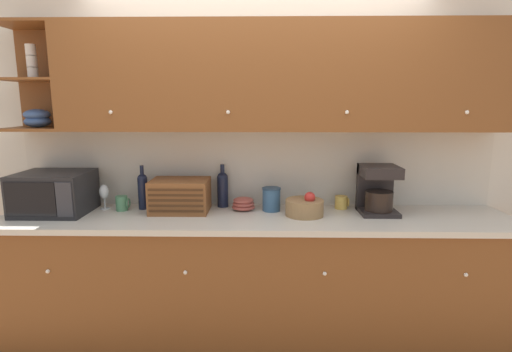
% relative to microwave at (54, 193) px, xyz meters
% --- Properties ---
extents(ground_plane, '(24.00, 24.00, 0.00)m').
position_rel_microwave_xyz_m(ground_plane, '(1.45, 0.28, -1.07)').
color(ground_plane, '#896647').
extents(wall_back, '(5.96, 0.06, 2.60)m').
position_rel_microwave_xyz_m(wall_back, '(1.45, 0.31, 0.23)').
color(wall_back, beige).
rests_on(wall_back, ground_plane).
extents(counter_unit, '(3.58, 0.67, 0.93)m').
position_rel_microwave_xyz_m(counter_unit, '(1.45, -0.04, -0.61)').
color(counter_unit, brown).
rests_on(counter_unit, ground_plane).
extents(backsplash_panel, '(3.56, 0.01, 0.59)m').
position_rel_microwave_xyz_m(backsplash_panel, '(1.45, 0.27, 0.15)').
color(backsplash_panel, beige).
rests_on(backsplash_panel, counter_unit).
extents(upper_cabinets, '(3.56, 0.38, 0.74)m').
position_rel_microwave_xyz_m(upper_cabinets, '(1.61, 0.10, 0.81)').
color(upper_cabinets, brown).
rests_on(upper_cabinets, backsplash_panel).
extents(microwave, '(0.49, 0.42, 0.29)m').
position_rel_microwave_xyz_m(microwave, '(0.00, 0.00, 0.00)').
color(microwave, black).
rests_on(microwave, counter_unit).
extents(wine_glass, '(0.07, 0.07, 0.19)m').
position_rel_microwave_xyz_m(wine_glass, '(0.31, 0.11, -0.02)').
color(wine_glass, silver).
rests_on(wine_glass, counter_unit).
extents(mug_blue_second, '(0.10, 0.09, 0.11)m').
position_rel_microwave_xyz_m(mug_blue_second, '(0.46, 0.07, -0.09)').
color(mug_blue_second, '#4C845B').
rests_on(mug_blue_second, counter_unit).
extents(second_wine_bottle, '(0.07, 0.07, 0.33)m').
position_rel_microwave_xyz_m(second_wine_bottle, '(0.60, 0.12, 0.00)').
color(second_wine_bottle, black).
rests_on(second_wine_bottle, counter_unit).
extents(bread_box, '(0.41, 0.31, 0.24)m').
position_rel_microwave_xyz_m(bread_box, '(0.89, 0.05, -0.03)').
color(bread_box, brown).
rests_on(bread_box, counter_unit).
extents(wine_bottle, '(0.08, 0.08, 0.33)m').
position_rel_microwave_xyz_m(wine_bottle, '(1.19, 0.19, 0.00)').
color(wine_bottle, black).
rests_on(wine_bottle, counter_unit).
extents(bowl_stack_on_counter, '(0.17, 0.17, 0.09)m').
position_rel_microwave_xyz_m(bowl_stack_on_counter, '(1.35, 0.10, -0.10)').
color(bowl_stack_on_counter, '#9E473D').
rests_on(bowl_stack_on_counter, counter_unit).
extents(storage_canister, '(0.14, 0.14, 0.17)m').
position_rel_microwave_xyz_m(storage_canister, '(1.56, 0.09, -0.06)').
color(storage_canister, '#33567A').
rests_on(storage_canister, counter_unit).
extents(fruit_basket, '(0.27, 0.27, 0.17)m').
position_rel_microwave_xyz_m(fruit_basket, '(1.79, -0.03, -0.09)').
color(fruit_basket, '#937047').
rests_on(fruit_basket, counter_unit).
extents(mug, '(0.10, 0.09, 0.10)m').
position_rel_microwave_xyz_m(mug, '(2.08, 0.15, -0.10)').
color(mug, gold).
rests_on(mug, counter_unit).
extents(coffee_maker, '(0.26, 0.27, 0.35)m').
position_rel_microwave_xyz_m(coffee_maker, '(2.32, 0.05, 0.03)').
color(coffee_maker, black).
rests_on(coffee_maker, counter_unit).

